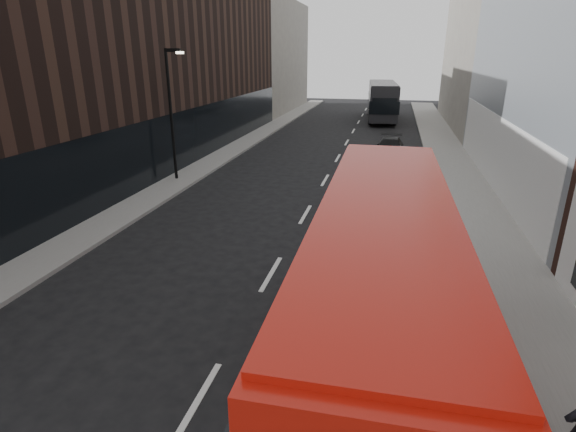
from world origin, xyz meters
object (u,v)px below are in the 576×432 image
Objects in this scene: grey_bus at (382,100)px; car_c at (390,147)px; car_b at (403,161)px; car_a at (364,196)px; red_bus at (381,292)px; street_lamp at (172,106)px.

grey_bus is 19.02m from car_c.
car_a is at bearing -97.92° from car_b.
red_bus reaches higher than car_c.
car_c is (1.25, -18.92, -1.48)m from grey_bus.
car_a is at bearing -14.41° from street_lamp.
grey_bus is at bearing 82.96° from car_a.
red_bus is at bearing -88.25° from car_c.
street_lamp is at bearing -139.68° from car_c.
car_b is 4.62m from car_c.
red_bus is 24.28m from car_c.
car_b is at bearing 87.11° from red_bus.
grey_bus is 3.22× the size of car_a.
street_lamp reaches higher than car_c.
grey_bus is 2.78× the size of car_b.
car_a is 7.84m from car_b.
grey_bus is 23.59m from car_b.
grey_bus is (-1.32, 43.14, -0.30)m from red_bus.
car_c is at bearing -90.12° from grey_bus.
street_lamp is at bearing 158.07° from car_a.
car_c is at bearing 89.48° from red_bus.
car_b is at bearing -78.10° from car_c.
grey_bus is at bearing 91.06° from red_bus.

